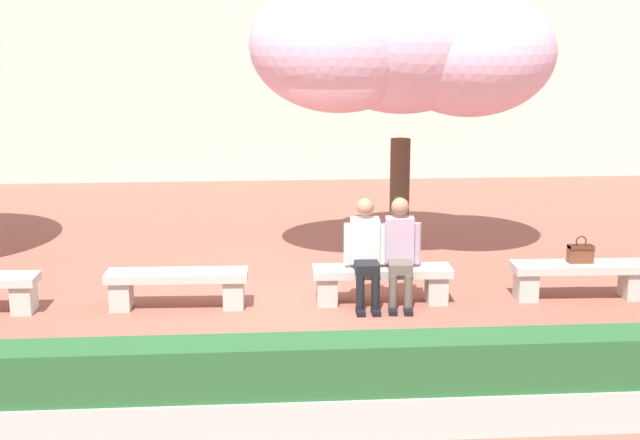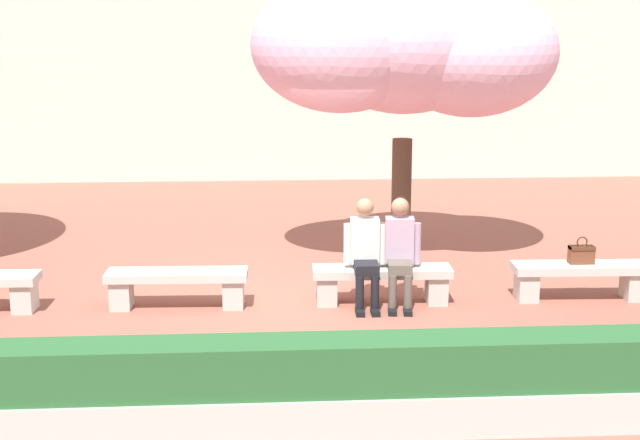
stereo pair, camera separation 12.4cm
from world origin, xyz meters
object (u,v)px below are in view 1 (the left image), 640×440
Objects in this scene: stone_bench_near_west at (177,284)px; person_seated_left at (366,249)px; stone_bench_near_east at (580,275)px; person_seated_right at (400,248)px; cherry_tree_main at (405,46)px; stone_bench_center at (382,279)px; handbag at (580,252)px.

stone_bench_near_west is 2.28m from person_seated_left.
person_seated_right is (-2.25, -0.05, 0.40)m from stone_bench_near_east.
person_seated_left reaches higher than stone_bench_near_east.
person_seated_right is at bearing -1.15° from stone_bench_near_west.
person_seated_left is 1.00× the size of person_seated_right.
stone_bench_near_west is at bearing -146.50° from cherry_tree_main.
stone_bench_center is 1.31× the size of person_seated_right.
stone_bench_near_east is at bearing 0.00° from stone_bench_near_west.
person_seated_right reaches higher than handbag.
person_seated_right is at bearing -178.09° from handbag.
person_seated_right is at bearing -178.65° from stone_bench_near_east.
person_seated_left is (-0.21, -0.05, 0.40)m from stone_bench_center.
cherry_tree_main reaches higher than person_seated_left.
stone_bench_center is 4.97× the size of handbag.
person_seated_right is 3.12m from cherry_tree_main.
handbag is at bearing 1.62° from person_seated_left.
cherry_tree_main is (0.78, 2.05, 2.32)m from person_seated_left.
stone_bench_near_east is 4.97× the size of handbag.
person_seated_left is 0.41m from person_seated_right.
stone_bench_near_west is 1.31× the size of person_seated_right.
person_seated_right is 3.81× the size of handbag.
handbag is (2.66, 0.08, -0.12)m from person_seated_left.
stone_bench_near_east is (2.45, 0.00, 0.00)m from stone_bench_center.
stone_bench_near_west is at bearing 180.00° from stone_bench_near_east.
person_seated_right is at bearing 0.06° from person_seated_left.
person_seated_left reaches higher than stone_bench_near_west.
handbag is (4.90, 0.02, 0.28)m from stone_bench_near_west.
stone_bench_center is 0.45m from person_seated_right.
person_seated_right is at bearing -100.09° from cherry_tree_main.
person_seated_right reaches higher than stone_bench_center.
person_seated_left is at bearing -1.37° from stone_bench_near_west.
person_seated_right is (0.41, 0.00, 0.00)m from person_seated_left.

